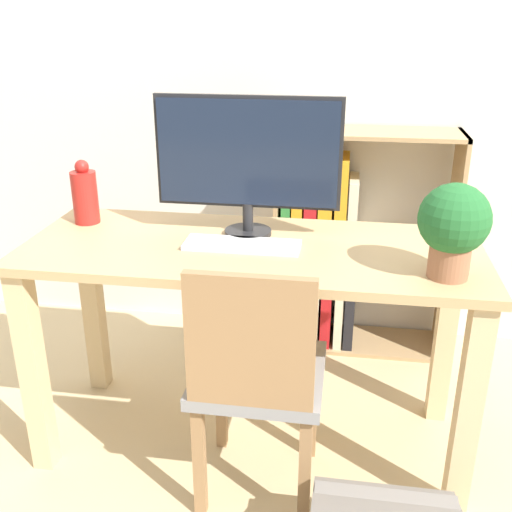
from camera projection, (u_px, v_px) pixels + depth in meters
name	position (u px, v px, depth m)	size (l,w,h in m)	color
ground_plane	(252.00, 437.00, 2.25)	(10.00, 10.00, 0.00)	#CCB284
wall_back	(286.00, 56.00, 2.62)	(8.00, 0.05, 2.60)	silver
desk	(251.00, 287.00, 2.01)	(1.50, 0.60, 0.77)	tan
monitor	(248.00, 157.00, 1.95)	(0.62, 0.16, 0.47)	#232326
keyboard	(242.00, 245.00, 1.94)	(0.38, 0.12, 0.02)	silver
vase	(85.00, 195.00, 2.13)	(0.09, 0.09, 0.23)	#B2231E
potted_plant	(454.00, 225.00, 1.66)	(0.20, 0.20, 0.28)	#9E6647
chair	(256.00, 375.00, 1.81)	(0.40, 0.40, 0.85)	gray
bookshelf	(332.00, 248.00, 2.73)	(0.78, 0.28, 1.02)	tan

